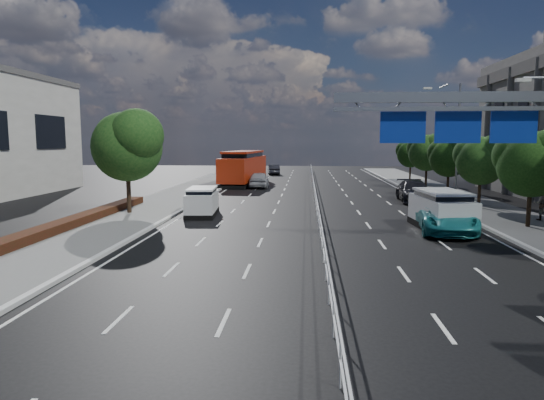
{
  "coord_description": "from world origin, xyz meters",
  "views": [
    {
      "loc": [
        -0.68,
        -12.03,
        4.69
      ],
      "look_at": [
        -2.01,
        6.73,
        2.4
      ],
      "focal_mm": 32.0,
      "sensor_mm": 36.0,
      "label": 1
    }
  ],
  "objects_px": {
    "overhead_gantry": "(476,120)",
    "white_minivan": "(202,202)",
    "near_car_silver": "(259,180)",
    "near_car_dark": "(274,169)",
    "red_bus": "(244,167)",
    "silver_minivan": "(441,210)",
    "parked_car_dark": "(414,191)",
    "pedestrian_b": "(542,204)",
    "parked_car_teal": "(445,217)"
  },
  "relations": [
    {
      "from": "overhead_gantry",
      "to": "white_minivan",
      "type": "relative_size",
      "value": 2.44
    },
    {
      "from": "near_car_silver",
      "to": "near_car_dark",
      "type": "relative_size",
      "value": 1.1
    },
    {
      "from": "red_bus",
      "to": "near_car_dark",
      "type": "relative_size",
      "value": 2.86
    },
    {
      "from": "silver_minivan",
      "to": "near_car_dark",
      "type": "bearing_deg",
      "value": 100.87
    },
    {
      "from": "white_minivan",
      "to": "silver_minivan",
      "type": "distance_m",
      "value": 14.34
    },
    {
      "from": "near_car_silver",
      "to": "parked_car_dark",
      "type": "height_order",
      "value": "parked_car_dark"
    },
    {
      "from": "red_bus",
      "to": "pedestrian_b",
      "type": "distance_m",
      "value": 31.16
    },
    {
      "from": "overhead_gantry",
      "to": "silver_minivan",
      "type": "xyz_separation_m",
      "value": [
        -0.24,
        3.95,
        -4.58
      ]
    },
    {
      "from": "red_bus",
      "to": "parked_car_dark",
      "type": "distance_m",
      "value": 20.78
    },
    {
      "from": "near_car_dark",
      "to": "pedestrian_b",
      "type": "distance_m",
      "value": 43.32
    },
    {
      "from": "red_bus",
      "to": "parked_car_dark",
      "type": "xyz_separation_m",
      "value": [
        15.19,
        -14.14,
        -1.07
      ]
    },
    {
      "from": "parked_car_teal",
      "to": "near_car_silver",
      "type": "bearing_deg",
      "value": 123.11
    },
    {
      "from": "pedestrian_b",
      "to": "overhead_gantry",
      "type": "bearing_deg",
      "value": 65.47
    },
    {
      "from": "red_bus",
      "to": "silver_minivan",
      "type": "bearing_deg",
      "value": -56.64
    },
    {
      "from": "red_bus",
      "to": "near_car_silver",
      "type": "height_order",
      "value": "red_bus"
    },
    {
      "from": "white_minivan",
      "to": "near_car_silver",
      "type": "height_order",
      "value": "white_minivan"
    },
    {
      "from": "near_car_silver",
      "to": "silver_minivan",
      "type": "relative_size",
      "value": 0.91
    },
    {
      "from": "red_bus",
      "to": "near_car_silver",
      "type": "distance_m",
      "value": 4.25
    },
    {
      "from": "white_minivan",
      "to": "pedestrian_b",
      "type": "relative_size",
      "value": 2.17
    },
    {
      "from": "parked_car_teal",
      "to": "white_minivan",
      "type": "bearing_deg",
      "value": 166.9
    },
    {
      "from": "overhead_gantry",
      "to": "red_bus",
      "type": "xyz_separation_m",
      "value": [
        -14.24,
        30.17,
        -3.72
      ]
    },
    {
      "from": "white_minivan",
      "to": "red_bus",
      "type": "xyz_separation_m",
      "value": [
        -0.24,
        22.19,
        1.02
      ]
    },
    {
      "from": "red_bus",
      "to": "parked_car_dark",
      "type": "relative_size",
      "value": 2.2
    },
    {
      "from": "overhead_gantry",
      "to": "white_minivan",
      "type": "height_order",
      "value": "overhead_gantry"
    },
    {
      "from": "red_bus",
      "to": "near_car_dark",
      "type": "xyz_separation_m",
      "value": [
        2.21,
        15.79,
        -1.18
      ]
    },
    {
      "from": "red_bus",
      "to": "pedestrian_b",
      "type": "xyz_separation_m",
      "value": [
        20.43,
        -23.52,
        -0.79
      ]
    },
    {
      "from": "white_minivan",
      "to": "parked_car_dark",
      "type": "bearing_deg",
      "value": 23.53
    },
    {
      "from": "near_car_dark",
      "to": "parked_car_teal",
      "type": "bearing_deg",
      "value": 97.89
    },
    {
      "from": "white_minivan",
      "to": "near_car_silver",
      "type": "relative_size",
      "value": 0.89
    },
    {
      "from": "parked_car_dark",
      "to": "red_bus",
      "type": "bearing_deg",
      "value": 139.75
    },
    {
      "from": "pedestrian_b",
      "to": "near_car_silver",
      "type": "bearing_deg",
      "value": -28.96
    },
    {
      "from": "white_minivan",
      "to": "near_car_silver",
      "type": "distance_m",
      "value": 18.71
    },
    {
      "from": "white_minivan",
      "to": "near_car_dark",
      "type": "xyz_separation_m",
      "value": [
        1.97,
        37.98,
        -0.16
      ]
    },
    {
      "from": "near_car_silver",
      "to": "silver_minivan",
      "type": "height_order",
      "value": "silver_minivan"
    },
    {
      "from": "pedestrian_b",
      "to": "red_bus",
      "type": "bearing_deg",
      "value": -30.64
    },
    {
      "from": "overhead_gantry",
      "to": "near_car_dark",
      "type": "height_order",
      "value": "overhead_gantry"
    },
    {
      "from": "overhead_gantry",
      "to": "near_car_silver",
      "type": "height_order",
      "value": "overhead_gantry"
    },
    {
      "from": "white_minivan",
      "to": "pedestrian_b",
      "type": "xyz_separation_m",
      "value": [
        20.19,
        -1.33,
        0.24
      ]
    },
    {
      "from": "silver_minivan",
      "to": "pedestrian_b",
      "type": "height_order",
      "value": "silver_minivan"
    },
    {
      "from": "overhead_gantry",
      "to": "red_bus",
      "type": "distance_m",
      "value": 33.57
    },
    {
      "from": "near_car_silver",
      "to": "near_car_dark",
      "type": "distance_m",
      "value": 19.35
    },
    {
      "from": "near_car_dark",
      "to": "pedestrian_b",
      "type": "xyz_separation_m",
      "value": [
        18.22,
        -39.31,
        0.39
      ]
    },
    {
      "from": "parked_car_teal",
      "to": "pedestrian_b",
      "type": "xyz_separation_m",
      "value": [
        6.43,
        3.45,
        0.32
      ]
    },
    {
      "from": "overhead_gantry",
      "to": "parked_car_teal",
      "type": "distance_m",
      "value": 5.79
    },
    {
      "from": "white_minivan",
      "to": "pedestrian_b",
      "type": "height_order",
      "value": "pedestrian_b"
    },
    {
      "from": "near_car_dark",
      "to": "parked_car_dark",
      "type": "relative_size",
      "value": 0.77
    },
    {
      "from": "overhead_gantry",
      "to": "parked_car_dark",
      "type": "relative_size",
      "value": 1.82
    },
    {
      "from": "overhead_gantry",
      "to": "near_car_silver",
      "type": "distance_m",
      "value": 29.66
    },
    {
      "from": "overhead_gantry",
      "to": "near_car_dark",
      "type": "distance_m",
      "value": 47.76
    },
    {
      "from": "red_bus",
      "to": "pedestrian_b",
      "type": "height_order",
      "value": "red_bus"
    }
  ]
}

